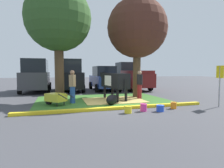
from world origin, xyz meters
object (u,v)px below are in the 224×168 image
Objects in this scene: bucket_yellow at (128,109)px; suv_black at (69,75)px; parking_sign at (220,78)px; calf_lying at (112,99)px; bucket_orange at (174,105)px; person_handler at (72,86)px; sedan_blue at (104,79)px; shade_tree_right at (137,28)px; wheelbarrow at (56,98)px; pickup_truck_black at (131,77)px; suv_dark_grey at (36,76)px; person_visitor_near at (140,84)px; shade_tree_left at (58,19)px; cow_holstein at (114,81)px; bucket_pink at (143,107)px; bucket_blue at (160,108)px.

suv_black is at bearing 100.52° from bucket_yellow.
bucket_yellow is (-4.44, 0.01, -1.18)m from parking_sign.
bucket_orange is (2.24, -1.80, -0.09)m from calf_lying.
sedan_blue is (3.11, 5.75, 0.08)m from person_handler.
person_handler is at bearing -118.43° from sedan_blue.
shade_tree_right reaches higher than bucket_yellow.
pickup_truck_black reaches higher than wheelbarrow.
person_visitor_near is at bearing -43.98° from suv_dark_grey.
suv_black is at bearing 114.26° from bucket_orange.
person_visitor_near is 0.88× the size of parking_sign.
sedan_blue is at bearing 52.78° from shade_tree_left.
calf_lying is at bearing -111.06° from cow_holstein.
person_handler reaches higher than calf_lying.
bucket_pink is at bearing -93.56° from sedan_blue.
person_visitor_near is at bearing -100.31° from shade_tree_right.
cow_holstein is 5.80m from suv_black.
bucket_orange is at bearing 21.41° from bucket_blue.
person_visitor_near is 3.47m from bucket_blue.
suv_black is at bearing 108.55° from bucket_blue.
bucket_yellow is 0.07× the size of suv_dark_grey.
shade_tree_left reaches higher than suv_dark_grey.
shade_tree_right reaches higher than suv_dark_grey.
cow_holstein is 0.68× the size of suv_black.
bucket_yellow is 1.35m from bucket_blue.
calf_lying is (2.43, -1.66, -4.09)m from shade_tree_left.
suv_dark_grey is (-4.59, 5.79, 0.18)m from cow_holstein.
wheelbarrow is at bearing -99.52° from suv_black.
wheelbarrow is at bearing 137.98° from bucket_yellow.
wheelbarrow reaches higher than bucket_blue.
bucket_pink is (-1.40, -3.78, -4.03)m from shade_tree_right.
bucket_yellow is at bearing -42.02° from wheelbarrow.
cow_holstein is (2.94, -0.35, -3.25)m from shade_tree_left.
shade_tree_left is 4.15m from wheelbarrow.
calf_lying is (-0.50, -1.31, -0.85)m from cow_holstein.
wheelbarrow is 9.20m from pickup_truck_black.
suv_black reaches higher than cow_holstein.
wheelbarrow is at bearing -99.89° from shade_tree_left.
parking_sign is 6.47× the size of bucket_orange.
parking_sign is at bearing -24.58° from calf_lying.
sedan_blue reaches higher than bucket_orange.
shade_tree_right is at bearing 79.00° from bucket_blue.
shade_tree_right is 1.31× the size of suv_black.
bucket_pink is 9.00m from suv_black.
suv_black reaches higher than bucket_orange.
suv_dark_grey is at bearing 114.29° from bucket_yellow.
bucket_pink is at bearing 159.48° from bucket_blue.
shade_tree_right reaches higher than bucket_pink.
suv_black is at bearing 124.70° from parking_sign.
bucket_orange is at bearing -24.05° from wheelbarrow.
bucket_orange is (-2.23, 0.24, -1.17)m from parking_sign.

